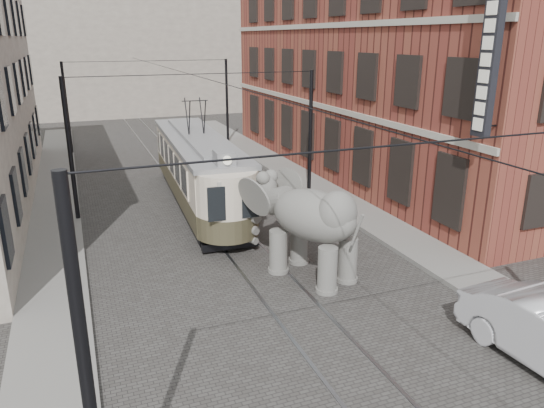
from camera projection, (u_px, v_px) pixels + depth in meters
name	position (u px, v px, depth m)	size (l,w,h in m)	color
ground	(249.00, 255.00, 18.47)	(120.00, 120.00, 0.00)	#3F3C3A
tram_rails	(249.00, 254.00, 18.47)	(1.54, 80.00, 0.02)	slate
sidewalk_right	(391.00, 231.00, 20.52)	(2.00, 60.00, 0.15)	slate
sidewalk_left	(54.00, 283.00, 16.20)	(2.00, 60.00, 0.15)	slate
brick_building	(383.00, 65.00, 28.40)	(8.00, 26.00, 12.00)	maroon
distant_block	(120.00, 42.00, 51.77)	(28.00, 10.00, 14.00)	gray
catenary	(206.00, 147.00, 21.91)	(11.00, 30.20, 6.00)	black
tram	(197.00, 153.00, 23.41)	(2.51, 12.15, 4.82)	beige
elephant	(313.00, 230.00, 16.34)	(2.91, 5.27, 3.23)	slate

